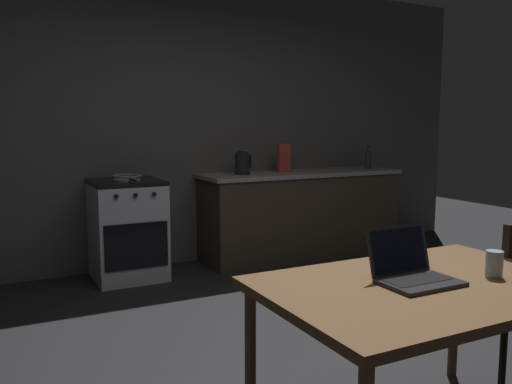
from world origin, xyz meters
TOP-DOWN VIEW (x-y plane):
  - ground_plane at (0.00, 0.00)m, footprint 12.00×12.00m
  - back_wall at (0.30, 2.63)m, footprint 6.40×0.10m
  - kitchen_counter at (1.26, 2.28)m, footprint 2.16×0.64m
  - stove_oven at (-0.56, 2.28)m, footprint 0.60×0.62m
  - dining_table at (-0.05, -0.79)m, footprint 1.37×0.90m
  - laptop at (-0.09, -0.76)m, footprint 0.32×0.28m
  - electric_kettle at (0.58, 2.28)m, footprint 0.17×0.15m
  - bottle at (2.09, 2.23)m, footprint 0.07×0.07m
  - frying_pan at (-0.55, 2.26)m, footprint 0.26×0.43m
  - drinking_glass at (0.27, -0.87)m, footprint 0.07×0.07m
  - cereal_box at (1.06, 2.30)m, footprint 0.13×0.05m

SIDE VIEW (x-z plane):
  - ground_plane at x=0.00m, z-range 0.00..0.00m
  - stove_oven at x=-0.56m, z-range 0.00..0.89m
  - kitchen_counter at x=1.26m, z-range 0.00..0.89m
  - dining_table at x=-0.05m, z-range 0.30..1.02m
  - laptop at x=-0.09m, z-range 0.65..0.88m
  - drinking_glass at x=0.27m, z-range 0.72..0.84m
  - frying_pan at x=-0.55m, z-range 0.89..0.94m
  - electric_kettle at x=0.58m, z-range 0.88..1.11m
  - bottle at x=2.09m, z-range 0.88..1.13m
  - cereal_box at x=1.06m, z-range 0.89..1.18m
  - back_wall at x=0.30m, z-range 0.00..2.80m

